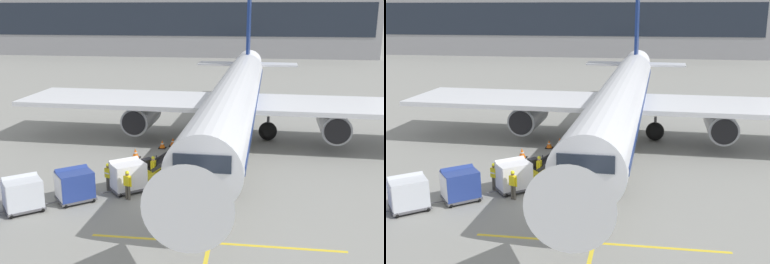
% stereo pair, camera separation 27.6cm
% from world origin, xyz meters
% --- Properties ---
extents(ground_plane, '(600.00, 600.00, 0.00)m').
position_xyz_m(ground_plane, '(0.00, 0.00, 0.00)').
color(ground_plane, gray).
extents(parked_airplane, '(35.31, 44.82, 15.15)m').
position_xyz_m(parked_airplane, '(3.47, 13.10, 3.71)').
color(parked_airplane, silver).
rests_on(parked_airplane, ground).
extents(belt_loader, '(4.73, 4.74, 2.64)m').
position_xyz_m(belt_loader, '(-0.50, 4.06, 0.81)').
color(belt_loader, gold).
rests_on(belt_loader, ground).
extents(baggage_cart_lead, '(2.63, 2.50, 1.91)m').
position_xyz_m(baggage_cart_lead, '(-2.38, 1.47, 1.00)').
color(baggage_cart_lead, '#515156').
rests_on(baggage_cart_lead, ground).
extents(baggage_cart_second, '(2.63, 2.50, 1.91)m').
position_xyz_m(baggage_cart_second, '(-4.93, -0.43, 1.00)').
color(baggage_cart_second, '#515156').
rests_on(baggage_cart_second, ground).
extents(baggage_cart_third, '(2.63, 2.50, 1.91)m').
position_xyz_m(baggage_cart_third, '(-7.21, -2.06, 1.00)').
color(baggage_cart_third, '#515156').
rests_on(baggage_cart_third, ground).
extents(ground_crew_by_loader, '(0.30, 0.57, 1.74)m').
position_xyz_m(ground_crew_by_loader, '(-1.13, 3.04, 1.00)').
color(ground_crew_by_loader, '#514C42').
rests_on(ground_crew_by_loader, ground).
extents(ground_crew_by_carts, '(0.53, 0.37, 1.74)m').
position_xyz_m(ground_crew_by_carts, '(-2.00, 0.17, 1.00)').
color(ground_crew_by_carts, '#514C42').
rests_on(ground_crew_by_carts, ground).
extents(ground_crew_marshaller, '(0.53, 0.38, 1.74)m').
position_xyz_m(ground_crew_marshaller, '(-3.50, 1.30, 1.00)').
color(ground_crew_marshaller, '#514C42').
rests_on(ground_crew_marshaller, ground).
extents(safety_cone_engine_keepout, '(0.60, 0.60, 0.68)m').
position_xyz_m(safety_cone_engine_keepout, '(-1.33, 11.09, 0.33)').
color(safety_cone_engine_keepout, black).
rests_on(safety_cone_engine_keepout, ground).
extents(safety_cone_wingtip, '(0.58, 0.58, 0.66)m').
position_xyz_m(safety_cone_wingtip, '(-2.06, 10.41, 0.32)').
color(safety_cone_wingtip, black).
rests_on(safety_cone_wingtip, ground).
extents(safety_cone_nose_mark, '(0.66, 0.66, 0.75)m').
position_xyz_m(safety_cone_nose_mark, '(-3.51, 7.65, 0.36)').
color(safety_cone_nose_mark, black).
rests_on(safety_cone_nose_mark, ground).
extents(apron_guidance_line_lead_in, '(0.20, 110.00, 0.01)m').
position_xyz_m(apron_guidance_line_lead_in, '(3.16, 12.25, 0.00)').
color(apron_guidance_line_lead_in, yellow).
rests_on(apron_guidance_line_lead_in, ground).
extents(apron_guidance_line_stop_bar, '(12.00, 0.20, 0.01)m').
position_xyz_m(apron_guidance_line_stop_bar, '(3.45, -4.28, 0.00)').
color(apron_guidance_line_stop_bar, yellow).
rests_on(apron_guidance_line_stop_bar, ground).
extents(terminal_building, '(91.71, 21.62, 16.57)m').
position_xyz_m(terminal_building, '(-14.88, 89.97, 8.23)').
color(terminal_building, '#939399').
rests_on(terminal_building, ground).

